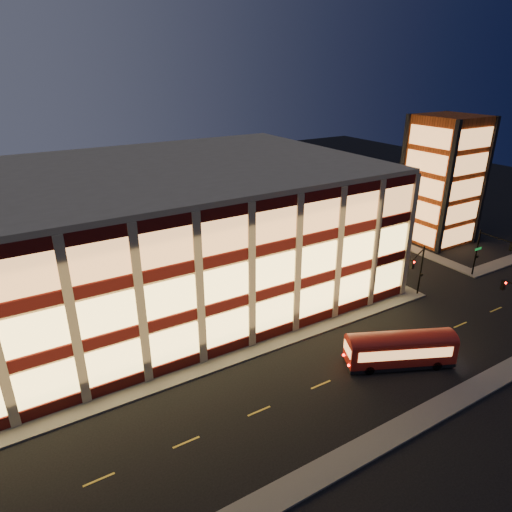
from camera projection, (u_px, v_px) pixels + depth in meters
ground at (243, 362)px, 40.47m from camera, size 200.00×200.00×0.00m
sidewalk_office_south at (207, 366)px, 39.79m from camera, size 54.00×2.00×0.15m
sidewalk_office_east at (324, 249)px, 64.80m from camera, size 2.00×30.00×0.15m
sidewalk_tower_south at (501, 263)px, 60.33m from camera, size 14.00×2.00×0.15m
sidewalk_tower_west at (380, 235)px, 70.06m from camera, size 2.00×30.00×0.15m
sidewalk_near at (340, 463)px, 30.20m from camera, size 100.00×2.00×0.15m
office_building at (142, 235)px, 49.56m from camera, size 50.45×30.45×14.50m
stair_tower at (442, 180)px, 65.45m from camera, size 8.60×8.60×18.00m
traffic_signal_far at (418, 266)px, 49.65m from camera, size 3.79×1.87×6.00m
traffic_signal_right at (489, 248)px, 54.37m from camera, size 1.20×4.37×6.00m
trolley_bus at (400, 348)px, 39.48m from camera, size 9.50×6.09×3.18m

